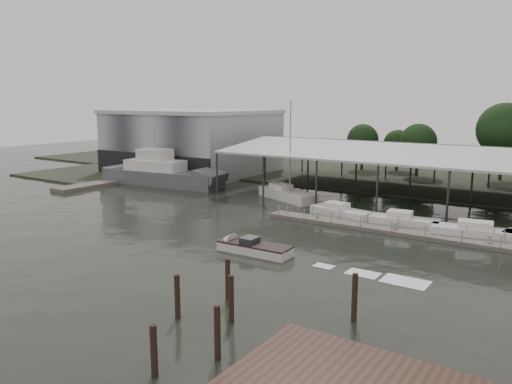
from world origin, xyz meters
The scene contains 14 objects.
ground centered at (0.00, 0.00, 0.00)m, with size 200.00×200.00×0.00m, color black.
land_strip_far centered at (0.00, 42.00, 0.10)m, with size 140.00×30.00×0.30m.
land_strip_west centered at (-40.00, 30.00, 0.10)m, with size 20.00×40.00×0.30m.
storage_warehouse centered at (-28.00, 29.94, 5.29)m, with size 24.50×20.50×10.50m.
covered_boat_shed centered at (17.00, 28.00, 6.13)m, with size 58.24×24.00×6.96m.
trawler_dock centered at (-30.00, 14.00, 0.25)m, with size 3.00×18.00×0.50m.
floating_dock centered at (15.00, 10.00, 0.20)m, with size 28.00×2.00×1.40m.
grey_trawler centered at (-22.70, 17.36, 1.58)m, with size 19.57×6.89×8.84m.
white_sailboat centered at (-2.43, 18.24, 0.65)m, with size 9.21×5.87×12.28m.
speedboat_underway centered at (6.14, -2.22, 0.39)m, with size 17.83×2.73×2.00m.
moored_cruiser_0 centered at (7.34, 12.68, 0.61)m, with size 6.91×3.55×1.70m.
moored_cruiser_1 centered at (14.07, 12.37, 0.61)m, with size 6.59×2.81×1.70m.
moored_cruiser_2 centered at (20.92, 12.00, 0.61)m, with size 8.47×3.40×1.70m.
mooring_pilings centered at (13.32, -14.12, 1.02)m, with size 8.72×10.52×3.38m.
Camera 1 is at (28.35, -33.99, 12.07)m, focal length 35.00 mm.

